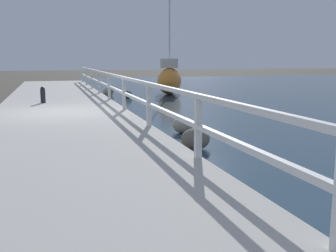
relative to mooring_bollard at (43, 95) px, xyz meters
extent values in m
plane|color=#4C473D|center=(0.56, -2.75, -0.66)|extent=(120.00, 120.00, 0.00)
cube|color=beige|center=(0.56, -2.75, -0.48)|extent=(4.06, 36.00, 0.36)
cube|color=white|center=(2.49, -9.23, 0.22)|extent=(0.10, 0.10, 1.04)
cube|color=white|center=(2.49, -5.99, 0.22)|extent=(0.10, 0.10, 1.04)
cube|color=white|center=(2.49, -2.75, 0.22)|extent=(0.10, 0.10, 1.04)
cube|color=white|center=(2.49, 0.49, 0.22)|extent=(0.10, 0.10, 1.04)
cube|color=white|center=(2.49, 3.73, 0.22)|extent=(0.10, 0.10, 1.04)
cube|color=white|center=(2.49, 6.97, 0.22)|extent=(0.10, 0.10, 1.04)
cube|color=white|center=(2.49, 10.21, 0.22)|extent=(0.10, 0.10, 1.04)
cube|color=white|center=(2.49, 13.45, 0.22)|extent=(0.10, 0.10, 1.04)
cube|color=white|center=(2.49, -2.75, 0.70)|extent=(0.09, 32.50, 0.08)
cube|color=white|center=(2.49, -2.75, 0.22)|extent=(0.09, 32.50, 0.08)
ellipsoid|color=#666056|center=(3.70, 8.74, -0.52)|extent=(0.38, 0.34, 0.28)
ellipsoid|color=gray|center=(3.59, -5.31, -0.44)|extent=(0.58, 0.52, 0.44)
ellipsoid|color=#666056|center=(3.22, -7.20, -0.42)|extent=(0.63, 0.57, 0.47)
ellipsoid|color=#666056|center=(3.98, 4.64, -0.47)|extent=(0.51, 0.46, 0.38)
ellipsoid|color=gray|center=(3.27, 6.24, -0.44)|extent=(0.58, 0.52, 0.43)
cylinder|color=black|center=(0.00, 0.00, -0.06)|extent=(0.18, 0.18, 0.49)
sphere|color=black|center=(0.00, 0.00, 0.22)|extent=(0.16, 0.16, 0.16)
ellipsoid|color=orange|center=(6.68, 6.10, 0.07)|extent=(2.52, 3.89, 1.45)
cube|color=beige|center=(6.68, 6.10, 1.05)|extent=(1.19, 1.20, 0.51)
cylinder|color=silver|center=(6.68, 6.10, 2.89)|extent=(0.09, 0.09, 4.20)
camera|label=1|loc=(0.26, -14.98, 1.27)|focal=42.00mm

